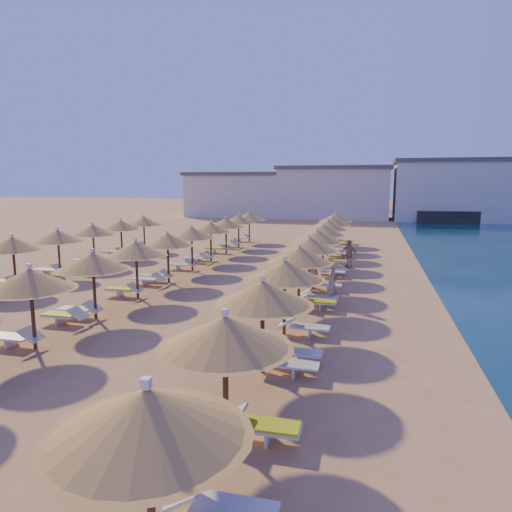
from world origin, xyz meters
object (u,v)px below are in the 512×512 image
(beachgoer_a, at_px, (331,283))
(parasol_row_west, at_px, (168,240))
(beachgoer_c, at_px, (349,254))
(parasol_row_east, at_px, (310,245))
(beachgoer_b, at_px, (310,270))

(beachgoer_a, bearing_deg, parasol_row_west, -91.64)
(parasol_row_west, height_order, beachgoer_c, parasol_row_west)
(parasol_row_east, relative_size, beachgoer_c, 20.71)
(parasol_row_west, bearing_deg, parasol_row_east, 0.00)
(parasol_row_east, xyz_separation_m, beachgoer_c, (1.59, 6.35, -1.34))
(beachgoer_a, distance_m, beachgoer_b, 2.80)
(parasol_row_west, relative_size, beachgoer_b, 19.35)
(parasol_row_west, relative_size, beachgoer_a, 19.71)
(beachgoer_c, bearing_deg, parasol_row_east, -74.27)
(beachgoer_b, bearing_deg, beachgoer_a, 3.18)
(beachgoer_a, height_order, beachgoer_b, beachgoer_b)
(parasol_row_east, height_order, beachgoer_c, parasol_row_east)
(beachgoer_c, bearing_deg, beachgoer_a, -62.56)
(parasol_row_east, distance_m, beachgoer_a, 2.81)
(parasol_row_east, relative_size, parasol_row_west, 1.00)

